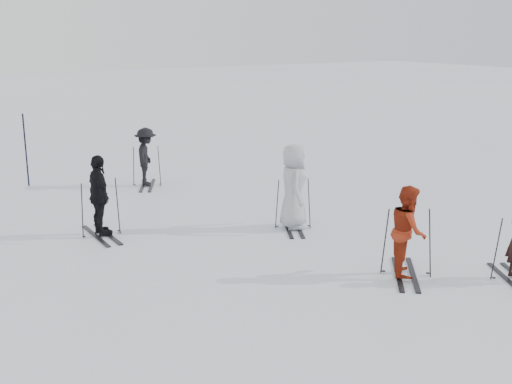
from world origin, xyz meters
The scene contains 10 objects.
ground centered at (0.00, 0.00, 0.00)m, with size 120.00×120.00×0.00m, color silver.
skier_red centered at (1.13, -2.55, 0.85)m, with size 0.83×0.65×1.70m, color maroon.
skier_grey centered at (1.00, 0.98, 0.98)m, with size 0.96×0.62×1.96m, color #A1A4AB.
skier_uphill_left centered at (-2.98, 2.78, 0.91)m, with size 1.06×0.44×1.81m, color black.
skier_uphill_far centered at (-0.29, 6.67, 0.85)m, with size 1.10×0.63×1.70m, color black.
skis_red centered at (1.13, -2.55, 0.67)m, with size 0.98×1.85×1.35m, color black, non-canonical shape.
skis_grey centered at (1.00, 0.98, 0.61)m, with size 0.89×1.67×1.22m, color black, non-canonical shape.
skis_uphill_left centered at (-2.98, 2.78, 0.66)m, with size 0.96×1.81×1.32m, color black, non-canonical shape.
skis_uphill_far centered at (-0.29, 6.67, 0.61)m, with size 0.89×1.68×1.22m, color black, non-canonical shape.
piste_marker centered at (-3.28, 8.52, 1.07)m, with size 0.05×0.05×2.15m, color black.
Camera 1 is at (-7.25, -10.73, 4.52)m, focal length 45.00 mm.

